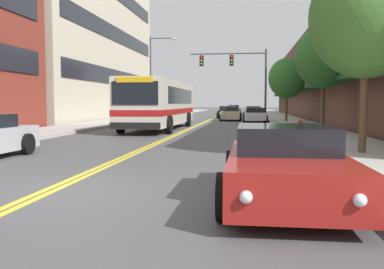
% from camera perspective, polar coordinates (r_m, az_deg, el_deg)
% --- Properties ---
extents(ground_plane, '(240.00, 240.00, 0.00)m').
position_cam_1_polar(ground_plane, '(44.69, 2.70, 2.10)').
color(ground_plane, '#4C4C4F').
extents(sidewalk_left, '(3.46, 106.00, 0.17)m').
position_cam_1_polar(sidewalk_left, '(45.85, -6.34, 2.24)').
color(sidewalk_left, '#B2ADA5').
rests_on(sidewalk_left, ground_plane).
extents(sidewalk_right, '(3.46, 106.00, 0.17)m').
position_cam_1_polar(sidewalk_right, '(44.67, 11.99, 2.12)').
color(sidewalk_right, '#B2ADA5').
rests_on(sidewalk_right, ground_plane).
extents(centre_line, '(0.34, 106.00, 0.01)m').
position_cam_1_polar(centre_line, '(44.69, 2.70, 2.11)').
color(centre_line, yellow).
rests_on(centre_line, ground_plane).
extents(storefront_row_right, '(9.10, 68.00, 8.66)m').
position_cam_1_polar(storefront_row_right, '(45.58, 19.62, 7.35)').
color(storefront_row_right, brown).
rests_on(storefront_row_right, ground_plane).
extents(city_bus, '(2.96, 12.15, 2.98)m').
position_cam_1_polar(city_bus, '(27.24, -4.25, 4.30)').
color(city_bus, silver).
rests_on(city_bus, ground_plane).
extents(car_champagne_parked_left_mid, '(1.98, 4.51, 1.31)m').
position_cam_1_polar(car_champagne_parked_left_mid, '(41.77, -3.67, 2.79)').
color(car_champagne_parked_left_mid, beige).
rests_on(car_champagne_parked_left_mid, ground_plane).
extents(car_red_parked_right_foreground, '(2.11, 4.61, 1.26)m').
position_cam_1_polar(car_red_parked_right_foreground, '(7.41, 12.32, -4.00)').
color(car_red_parked_right_foreground, maroon).
rests_on(car_red_parked_right_foreground, ground_plane).
extents(car_charcoal_parked_right_mid, '(2.06, 4.41, 1.29)m').
position_cam_1_polar(car_charcoal_parked_right_mid, '(48.59, 8.19, 2.94)').
color(car_charcoal_parked_right_mid, '#232328').
rests_on(car_charcoal_parked_right_mid, ground_plane).
extents(car_white_parked_right_far, '(2.06, 4.25, 1.24)m').
position_cam_1_polar(car_white_parked_right_far, '(37.73, 8.41, 2.57)').
color(car_white_parked_right_far, white).
rests_on(car_white_parked_right_far, ground_plane).
extents(car_slate_blue_moving_lead, '(2.08, 4.87, 1.34)m').
position_cam_1_polar(car_slate_blue_moving_lead, '(66.11, 5.59, 3.32)').
color(car_slate_blue_moving_lead, '#475675').
rests_on(car_slate_blue_moving_lead, ground_plane).
extents(car_black_moving_second, '(2.02, 4.59, 1.32)m').
position_cam_1_polar(car_black_moving_second, '(47.49, 4.65, 2.96)').
color(car_black_moving_second, black).
rests_on(car_black_moving_second, ground_plane).
extents(car_beige_moving_third, '(1.97, 4.50, 1.31)m').
position_cam_1_polar(car_beige_moving_third, '(40.50, 5.22, 2.75)').
color(car_beige_moving_third, '#BCAD89').
rests_on(car_beige_moving_third, ground_plane).
extents(traffic_signal_mast, '(6.65, 0.38, 6.29)m').
position_cam_1_polar(traffic_signal_mast, '(37.74, 6.30, 8.54)').
color(traffic_signal_mast, '#47474C').
rests_on(traffic_signal_mast, ground_plane).
extents(street_lamp_left_far, '(2.45, 0.28, 7.75)m').
position_cam_1_polar(street_lamp_left_far, '(40.20, -5.05, 8.47)').
color(street_lamp_left_far, '#47474C').
rests_on(street_lamp_left_far, ground_plane).
extents(street_tree_right_near, '(3.28, 3.28, 5.81)m').
position_cam_1_polar(street_tree_right_near, '(13.95, 22.17, 14.31)').
color(street_tree_right_near, brown).
rests_on(street_tree_right_near, sidewalk_right).
extents(street_tree_right_mid, '(3.01, 3.01, 5.54)m').
position_cam_1_polar(street_tree_right_mid, '(24.06, 17.16, 9.75)').
color(street_tree_right_mid, brown).
rests_on(street_tree_right_mid, sidewalk_right).
extents(street_tree_right_far, '(3.00, 3.00, 5.16)m').
position_cam_1_polar(street_tree_right_far, '(36.03, 12.54, 7.33)').
color(street_tree_right_far, brown).
rests_on(street_tree_right_far, sidewalk_right).
extents(fire_hydrant, '(0.29, 0.21, 0.74)m').
position_cam_1_polar(fire_hydrant, '(19.05, 14.20, 0.75)').
color(fire_hydrant, red).
rests_on(fire_hydrant, sidewalk_right).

